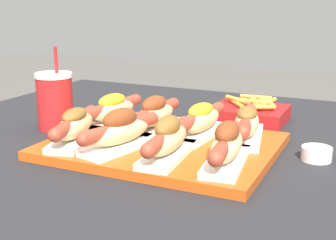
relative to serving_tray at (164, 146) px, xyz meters
The scene contains 12 objects.
serving_tray is the anchor object (origin of this frame).
hot_dog_0 0.18m from the serving_tray, 154.28° to the right, with size 0.10×0.21×0.07m.
hot_dog_1 0.10m from the serving_tray, 126.25° to the right, with size 0.10×0.21×0.08m.
hot_dog_2 0.10m from the serving_tray, 60.09° to the right, with size 0.07×0.21×0.08m.
hot_dog_3 0.17m from the serving_tray, 25.03° to the right, with size 0.08×0.21×0.08m.
hot_dog_4 0.18m from the serving_tray, 157.43° to the left, with size 0.08×0.21×0.07m.
hot_dog_5 0.10m from the serving_tray, 129.28° to the left, with size 0.07×0.21×0.08m.
hot_dog_6 0.10m from the serving_tray, 52.88° to the left, with size 0.07×0.21×0.07m.
hot_dog_7 0.17m from the serving_tray, 30.27° to the left, with size 0.09×0.21×0.07m.
sauce_bowl 0.29m from the serving_tray, 13.48° to the left, with size 0.06×0.06×0.03m.
drink_cup 0.30m from the serving_tray, behind, with size 0.08×0.08×0.19m.
fries_basket 0.31m from the serving_tray, 72.19° to the left, with size 0.17×0.14×0.06m.
Camera 1 is at (0.38, -0.84, 1.03)m, focal length 50.00 mm.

